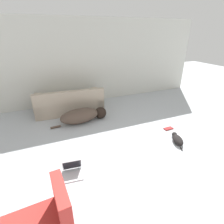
# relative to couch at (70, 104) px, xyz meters

# --- Properties ---
(ground_plane) EXTENTS (20.00, 20.00, 0.00)m
(ground_plane) POSITION_rel_couch_xyz_m (1.05, -4.09, -0.25)
(ground_plane) COLOR #ADB2B7
(wall_back) EXTENTS (7.54, 0.06, 2.62)m
(wall_back) POSITION_rel_couch_xyz_m (1.05, 0.66, 1.06)
(wall_back) COLOR beige
(wall_back) RESTS_ON ground_plane
(couch) EXTENTS (1.99, 0.99, 0.74)m
(couch) POSITION_rel_couch_xyz_m (0.00, 0.00, 0.00)
(couch) COLOR tan
(couch) RESTS_ON ground_plane
(dog) EXTENTS (1.54, 0.55, 0.39)m
(dog) POSITION_rel_couch_xyz_m (0.20, -0.83, -0.06)
(dog) COLOR #4C3D33
(dog) RESTS_ON ground_plane
(cat) EXTENTS (0.34, 0.57, 0.13)m
(cat) POSITION_rel_couch_xyz_m (1.89, -2.53, -0.18)
(cat) COLOR black
(cat) RESTS_ON ground_plane
(laptop_open) EXTENTS (0.36, 0.36, 0.24)m
(laptop_open) POSITION_rel_couch_xyz_m (-0.42, -2.59, -0.17)
(laptop_open) COLOR #B7B7BC
(laptop_open) RESTS_ON ground_plane
(book_red) EXTENTS (0.23, 0.11, 0.02)m
(book_red) POSITION_rel_couch_xyz_m (2.07, -2.01, -0.24)
(book_red) COLOR maroon
(book_red) RESTS_ON ground_plane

